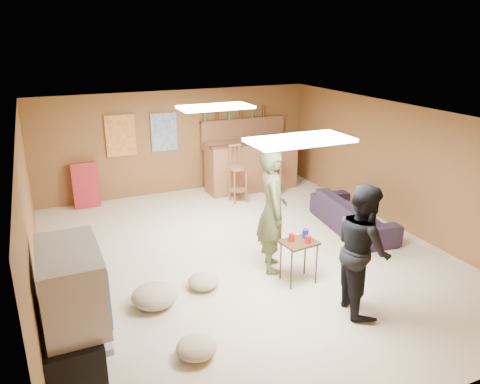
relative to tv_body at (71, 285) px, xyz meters
name	(u,v)px	position (x,y,z in m)	size (l,w,h in m)	color
ground	(245,255)	(2.65, 1.50, -0.90)	(7.00, 7.00, 0.00)	beige
ceiling	(246,117)	(2.65, 1.50, 1.30)	(6.00, 7.00, 0.02)	silver
wall_back	(178,142)	(2.65, 5.00, 0.20)	(6.00, 0.02, 2.20)	brown
wall_front	(415,309)	(2.65, -2.00, 0.20)	(6.00, 0.02, 2.20)	brown
wall_left	(29,221)	(-0.35, 1.50, 0.20)	(0.02, 7.00, 2.20)	brown
wall_right	(401,167)	(5.65, 1.50, 0.20)	(0.02, 7.00, 2.20)	brown
tv_stand	(72,340)	(-0.07, 0.00, -0.65)	(0.55, 1.30, 0.50)	black
dvd_box	(94,343)	(0.15, 0.00, -0.75)	(0.35, 0.50, 0.08)	#B2B2B7
tv_body	(71,285)	(0.00, 0.00, 0.00)	(0.60, 1.10, 0.80)	#B2B2B7
tv_screen	(102,279)	(0.31, 0.00, 0.00)	(0.02, 0.95, 0.65)	navy
bar_counter	(251,165)	(4.15, 4.45, -0.35)	(2.00, 0.60, 1.10)	brown
bar_lip	(257,143)	(4.15, 4.20, 0.20)	(2.10, 0.12, 0.05)	#382412
bar_shelf	(243,119)	(4.15, 4.90, 0.60)	(2.00, 0.18, 0.05)	brown
bar_backing	(243,132)	(4.15, 4.92, 0.30)	(2.00, 0.14, 0.60)	brown
poster_left	(121,136)	(1.45, 4.96, 0.45)	(0.60, 0.03, 0.85)	#BF3F26
poster_right	(164,132)	(2.35, 4.96, 0.45)	(0.55, 0.03, 0.80)	#334C99
folding_chair_stack	(85,185)	(0.65, 4.80, -0.45)	(0.50, 0.14, 0.90)	#B4212D
ceiling_panel_front	(300,140)	(2.65, 0.00, 1.27)	(1.20, 0.60, 0.04)	white
ceiling_panel_back	(215,107)	(2.65, 2.70, 1.27)	(1.20, 0.60, 0.04)	white
person_olive	(272,210)	(2.84, 0.98, 0.02)	(0.67, 0.44, 1.84)	#4E522F
person_black	(363,249)	(3.35, -0.42, -0.07)	(0.81, 0.63, 1.66)	black
sofa	(353,214)	(4.84, 1.69, -0.62)	(1.94, 0.76, 0.57)	black
tray_table	(298,262)	(3.00, 0.47, -0.59)	(0.48, 0.38, 0.62)	#382412
cup_red_near	(292,237)	(2.90, 0.52, -0.23)	(0.08, 0.08, 0.11)	red
cup_red_far	(308,239)	(3.08, 0.38, -0.23)	(0.08, 0.08, 0.11)	red
cup_blue	(305,234)	(3.14, 0.55, -0.22)	(0.09, 0.09, 0.12)	navy
bar_stool_left	(238,175)	(3.56, 3.84, -0.33)	(0.36, 0.36, 1.14)	brown
bar_stool_right	(273,167)	(4.42, 3.97, -0.30)	(0.38, 0.38, 1.19)	brown
cushion_near_tv	(155,296)	(1.00, 0.70, -0.77)	(0.59, 0.59, 0.27)	tan
cushion_mid	(203,281)	(1.72, 0.85, -0.80)	(0.43, 0.43, 0.19)	tan
cushion_far	(196,348)	(1.16, -0.47, -0.80)	(0.45, 0.45, 0.20)	tan
bottle_row	(235,113)	(3.95, 4.88, 0.75)	(1.48, 0.08, 0.26)	#3F7233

